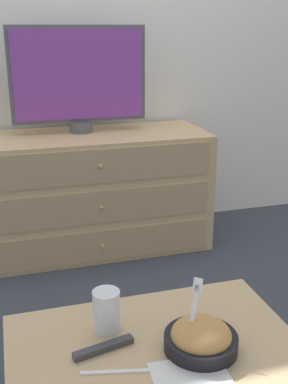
% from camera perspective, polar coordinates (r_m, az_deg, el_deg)
% --- Properties ---
extents(ground_plane, '(12.00, 12.00, 0.00)m').
position_cam_1_polar(ground_plane, '(3.19, -6.87, -4.09)').
color(ground_plane, '#383D47').
extents(wall_back, '(12.00, 0.05, 2.60)m').
position_cam_1_polar(wall_back, '(2.96, -8.01, 19.90)').
color(wall_back, white).
rests_on(wall_back, ground_plane).
extents(dresser, '(1.31, 0.54, 0.68)m').
position_cam_1_polar(dresser, '(2.80, -6.07, 0.02)').
color(dresser, tan).
rests_on(dresser, ground_plane).
extents(tv, '(0.75, 0.13, 0.58)m').
position_cam_1_polar(tv, '(2.73, -7.77, 13.33)').
color(tv, '#515156').
rests_on(tv, dresser).
extents(coffee_table, '(0.77, 0.58, 0.45)m').
position_cam_1_polar(coffee_table, '(1.35, 1.79, -20.94)').
color(coffee_table, tan).
rests_on(coffee_table, ground_plane).
extents(takeout_bowl, '(0.19, 0.19, 0.19)m').
position_cam_1_polar(takeout_bowl, '(1.31, 6.76, -16.84)').
color(takeout_bowl, black).
rests_on(takeout_bowl, coffee_table).
extents(drink_cup, '(0.08, 0.08, 0.12)m').
position_cam_1_polar(drink_cup, '(1.37, -4.46, -14.09)').
color(drink_cup, '#9E6638').
rests_on(drink_cup, coffee_table).
extents(napkin, '(0.20, 0.20, 0.00)m').
position_cam_1_polar(napkin, '(1.22, 5.93, -21.66)').
color(napkin, white).
rests_on(napkin, coffee_table).
extents(knife, '(0.18, 0.05, 0.01)m').
position_cam_1_polar(knife, '(1.25, -3.14, -20.50)').
color(knife, white).
rests_on(knife, coffee_table).
extents(remote_control, '(0.17, 0.06, 0.02)m').
position_cam_1_polar(remote_control, '(1.32, -4.82, -17.91)').
color(remote_control, '#38383D').
rests_on(remote_control, coffee_table).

